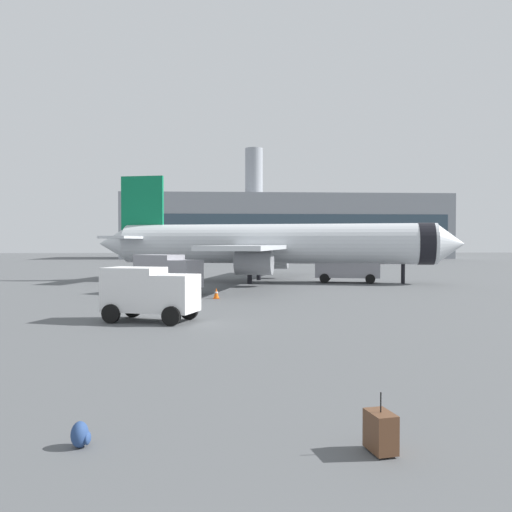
{
  "coord_description": "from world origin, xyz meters",
  "views": [
    {
      "loc": [
        0.08,
        -2.38,
        3.78
      ],
      "look_at": [
        1.99,
        29.37,
        3.0
      ],
      "focal_mm": 37.53,
      "sensor_mm": 36.0,
      "label": 1
    }
  ],
  "objects": [
    {
      "name": "airplane_at_gate",
      "position": [
        4.76,
        49.0,
        3.66
      ],
      "size": [
        35.41,
        32.22,
        10.5
      ],
      "color": "silver",
      "rests_on": "ground"
    },
    {
      "name": "service_truck",
      "position": [
        -4.08,
        37.42,
        1.61
      ],
      "size": [
        5.25,
        4.35,
        2.9
      ],
      "color": "gray",
      "rests_on": "ground"
    },
    {
      "name": "fuel_truck",
      "position": [
        11.77,
        47.79,
        1.77
      ],
      "size": [
        6.42,
        3.96,
        3.2
      ],
      "color": "gray",
      "rests_on": "ground"
    },
    {
      "name": "terminal_building",
      "position": [
        15.4,
        132.06,
        7.86
      ],
      "size": [
        78.65,
        22.76,
        27.5
      ],
      "color": "gray",
      "rests_on": "ground"
    },
    {
      "name": "safety_cone_mid",
      "position": [
        -0.44,
        33.86,
        0.37
      ],
      "size": [
        0.44,
        0.44,
        0.74
      ],
      "color": "#F2590C",
      "rests_on": "ground"
    },
    {
      "name": "rolling_suitcase",
      "position": [
        2.89,
        6.99,
        0.39
      ],
      "size": [
        0.52,
        0.71,
        1.1
      ],
      "color": "brown",
      "rests_on": "ground"
    },
    {
      "name": "traveller_backpack",
      "position": [
        -2.57,
        7.59,
        0.23
      ],
      "size": [
        0.36,
        0.4,
        0.48
      ],
      "color": "navy",
      "rests_on": "ground"
    },
    {
      "name": "safety_cone_near",
      "position": [
        -6.65,
        50.46,
        0.41
      ],
      "size": [
        0.44,
        0.44,
        0.83
      ],
      "color": "#F2590C",
      "rests_on": "ground"
    },
    {
      "name": "cargo_van",
      "position": [
        -3.49,
        23.52,
        1.45
      ],
      "size": [
        4.81,
        3.49,
        2.6
      ],
      "color": "white",
      "rests_on": "ground"
    }
  ]
}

